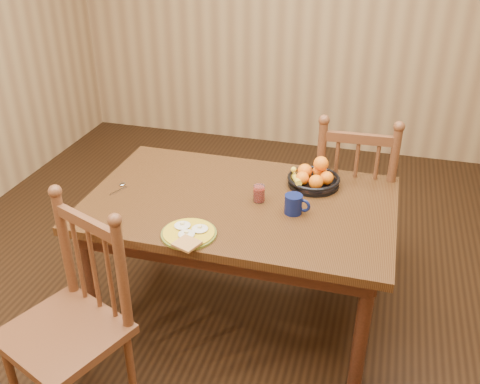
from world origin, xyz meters
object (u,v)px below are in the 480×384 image
(breakfast_plate, at_px, (189,233))
(coffee_mug, at_px, (294,204))
(dining_table, at_px, (240,214))
(chair_near, at_px, (71,324))
(chair_far, at_px, (352,198))
(fruit_bowl, at_px, (314,178))

(breakfast_plate, height_order, coffee_mug, coffee_mug)
(dining_table, height_order, breakfast_plate, breakfast_plate)
(chair_near, relative_size, breakfast_plate, 3.43)
(dining_table, height_order, coffee_mug, coffee_mug)
(chair_near, distance_m, breakfast_plate, 0.65)
(breakfast_plate, bearing_deg, dining_table, 69.77)
(dining_table, distance_m, chair_far, 0.83)
(chair_near, xyz_separation_m, coffee_mug, (0.83, 0.79, 0.30))
(dining_table, relative_size, chair_near, 1.54)
(dining_table, xyz_separation_m, chair_far, (0.55, 0.60, -0.14))
(fruit_bowl, bearing_deg, chair_far, 57.68)
(chair_near, relative_size, fruit_bowl, 3.58)
(dining_table, height_order, chair_far, chair_far)
(chair_far, relative_size, coffee_mug, 8.03)
(dining_table, height_order, chair_near, chair_near)
(chair_far, bearing_deg, fruit_bowl, 55.55)
(coffee_mug, bearing_deg, breakfast_plate, -142.43)
(chair_far, distance_m, chair_near, 1.80)
(dining_table, xyz_separation_m, fruit_bowl, (0.34, 0.27, 0.13))
(chair_near, bearing_deg, dining_table, 79.57)
(dining_table, distance_m, breakfast_plate, 0.42)
(dining_table, distance_m, coffee_mug, 0.33)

